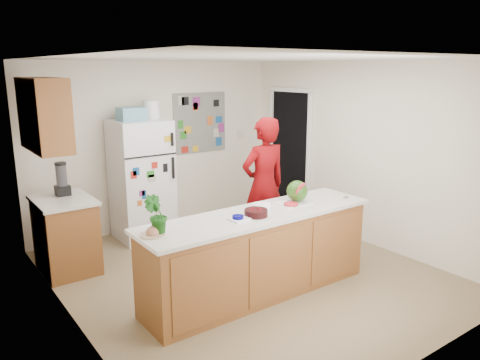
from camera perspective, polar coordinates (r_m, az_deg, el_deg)
floor at (r=5.74m, az=0.68°, el=-11.35°), size 4.00×4.50×0.02m
wall_back at (r=7.24m, az=-10.05°, el=4.15°), size 4.00×0.02×2.50m
wall_left at (r=4.47m, az=-20.47°, el=-2.30°), size 0.02×4.50×2.50m
wall_right at (r=6.70m, az=14.66°, el=3.18°), size 0.02×4.50×2.50m
ceiling at (r=5.21m, az=0.76°, el=14.71°), size 4.00×4.50×0.02m
doorway at (r=7.71m, az=6.13°, el=3.11°), size 0.03×0.85×2.04m
peninsula_base at (r=5.08m, az=2.26°, el=-9.21°), size 2.60×0.62×0.88m
peninsula_top at (r=4.92m, az=2.31°, el=-4.27°), size 2.68×0.70×0.04m
side_counter_base at (r=6.03m, az=-20.44°, el=-6.44°), size 0.60×0.80×0.86m
side_counter_top at (r=5.90m, az=-20.80°, el=-2.33°), size 0.64×0.84×0.04m
upper_cabinets at (r=5.65m, az=-22.80°, el=7.37°), size 0.35×1.00×0.80m
refrigerator at (r=6.79m, az=-11.91°, el=0.01°), size 0.75×0.70×1.70m
fridge_top_bin at (r=6.60m, az=-13.10°, el=7.85°), size 0.35×0.28×0.18m
photo_collage at (r=7.53m, az=-4.91°, el=6.97°), size 0.95×0.01×0.95m
person at (r=6.12m, az=2.91°, el=-0.70°), size 0.68×0.47×1.80m
blender_appliance at (r=6.01m, az=-20.90°, el=0.01°), size 0.13×0.13×0.38m
cutting_board at (r=5.28m, az=6.61°, el=-2.81°), size 0.39×0.31×0.01m
watermelon at (r=5.30m, az=6.98°, el=-1.35°), size 0.24×0.24×0.24m
watermelon_slice at (r=5.18m, az=6.23°, el=-2.92°), size 0.16×0.16×0.02m
cherry_bowl at (r=4.81m, az=1.97°, el=-4.01°), size 0.27×0.27×0.07m
white_bowl at (r=5.03m, az=2.64°, el=-3.26°), size 0.26×0.26×0.06m
cobalt_bowl at (r=4.67m, az=-0.25°, el=-4.64°), size 0.14×0.14×0.05m
plate at (r=4.34m, az=-10.59°, el=-6.58°), size 0.29×0.29×0.02m
paper_towel at (r=4.68m, az=-0.11°, el=-4.81°), size 0.20×0.18×0.02m
keys at (r=5.62m, az=12.81°, el=-2.05°), size 0.09×0.06×0.01m
potted_plant at (r=4.32m, az=-10.20°, el=-4.21°), size 0.26×0.24×0.37m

